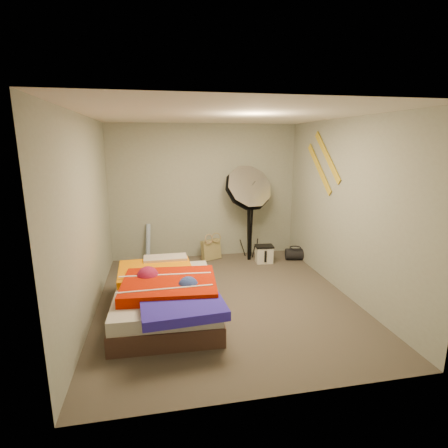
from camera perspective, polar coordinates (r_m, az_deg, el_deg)
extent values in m
plane|color=brown|center=(5.06, 0.19, -12.13)|extent=(4.00, 4.00, 0.00)
plane|color=silver|center=(4.59, 0.22, 17.37)|extent=(4.00, 4.00, 0.00)
plane|color=#99A091|center=(6.61, -3.18, 5.22)|extent=(3.50, 0.00, 3.50)
plane|color=#99A091|center=(2.80, 8.23, -6.07)|extent=(3.50, 0.00, 3.50)
plane|color=#99A091|center=(4.66, -21.41, 0.94)|extent=(0.00, 4.00, 4.00)
plane|color=#99A091|center=(5.29, 19.17, 2.49)|extent=(0.00, 4.00, 4.00)
cube|color=tan|center=(6.62, -2.14, -4.20)|extent=(0.41, 0.30, 0.39)
cylinder|color=#5983C9|center=(6.65, -12.29, -3.00)|extent=(0.14, 0.21, 0.70)
cube|color=silver|center=(6.49, 6.56, -4.99)|extent=(0.31, 0.23, 0.30)
cylinder|color=black|center=(6.74, 11.52, -4.84)|extent=(0.39, 0.28, 0.22)
cube|color=gold|center=(5.73, 16.51, 10.51)|extent=(0.02, 0.91, 0.78)
cube|color=gold|center=(5.96, 15.27, 8.74)|extent=(0.02, 0.91, 0.78)
cube|color=#492E25|center=(4.67, -9.34, -13.01)|extent=(1.30, 1.82, 0.23)
cube|color=beige|center=(4.59, -9.43, -10.80)|extent=(1.26, 1.78, 0.16)
cube|color=#FF8D00|center=(4.92, -11.08, -7.73)|extent=(1.02, 0.90, 0.13)
cube|color=#C01900|center=(4.41, -8.91, -9.89)|extent=(1.20, 1.03, 0.14)
cube|color=#3225CA|center=(3.94, -6.79, -13.21)|extent=(0.95, 0.78, 0.11)
cube|color=#CA91A9|center=(5.24, -9.53, -5.92)|extent=(0.63, 0.29, 0.13)
cylinder|color=black|center=(6.68, 4.52, 0.58)|extent=(0.02, 0.02, 1.42)
cube|color=black|center=(6.57, 4.62, 6.25)|extent=(0.05, 0.05, 0.09)
cone|color=white|center=(6.41, 3.81, 5.69)|extent=(1.04, 0.73, 1.04)
cylinder|color=black|center=(6.49, 4.17, -0.63)|extent=(0.05, 0.05, 1.24)
cube|color=black|center=(6.36, 4.28, 5.35)|extent=(0.09, 0.09, 0.13)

